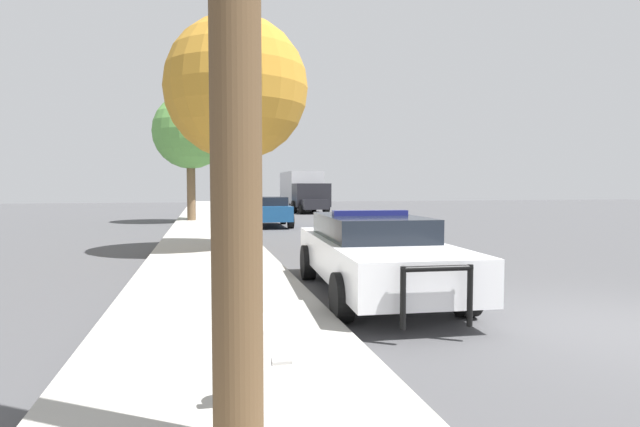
% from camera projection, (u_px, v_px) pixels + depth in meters
% --- Properties ---
extents(ground_plane, '(110.00, 110.00, 0.00)m').
position_uv_depth(ground_plane, '(628.00, 330.00, 6.39)').
color(ground_plane, '#474749').
extents(sidewalk_left, '(3.00, 110.00, 0.13)m').
position_uv_depth(sidewalk_left, '(223.00, 356.00, 5.22)').
color(sidewalk_left, '#A3A099').
rests_on(sidewalk_left, ground_plane).
extents(police_car, '(2.28, 5.36, 1.42)m').
position_uv_depth(police_car, '(373.00, 251.00, 8.48)').
color(police_car, white).
rests_on(police_car, ground_plane).
extents(fire_hydrant, '(0.54, 0.24, 0.75)m').
position_uv_depth(fire_hydrant, '(257.00, 357.00, 3.83)').
color(fire_hydrant, white).
rests_on(fire_hydrant, sidewalk_left).
extents(traffic_light, '(4.11, 0.35, 5.14)m').
position_uv_depth(traffic_light, '(225.00, 149.00, 26.16)').
color(traffic_light, '#424247').
rests_on(traffic_light, sidewalk_left).
extents(car_background_distant, '(2.11, 4.25, 1.38)m').
position_uv_depth(car_background_distant, '(247.00, 199.00, 44.00)').
color(car_background_distant, navy).
rests_on(car_background_distant, ground_plane).
extents(car_background_oncoming, '(2.15, 4.58, 1.37)m').
position_uv_depth(car_background_oncoming, '(308.00, 202.00, 34.95)').
color(car_background_oncoming, black).
rests_on(car_background_oncoming, ground_plane).
extents(car_background_midblock, '(1.99, 4.17, 1.38)m').
position_uv_depth(car_background_midblock, '(269.00, 211.00, 23.01)').
color(car_background_midblock, navy).
rests_on(car_background_midblock, ground_plane).
extents(box_truck, '(2.69, 7.05, 2.96)m').
position_uv_depth(box_truck, '(303.00, 190.00, 37.39)').
color(box_truck, black).
rests_on(box_truck, ground_plane).
extents(tree_sidewalk_mid, '(3.76, 3.76, 6.38)m').
position_uv_depth(tree_sidewalk_mid, '(190.00, 132.00, 25.22)').
color(tree_sidewalk_mid, brown).
rests_on(tree_sidewalk_mid, sidewalk_left).
extents(tree_sidewalk_near, '(3.87, 3.87, 6.31)m').
position_uv_depth(tree_sidewalk_near, '(236.00, 89.00, 13.51)').
color(tree_sidewalk_near, '#4C3823').
rests_on(tree_sidewalk_near, sidewalk_left).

